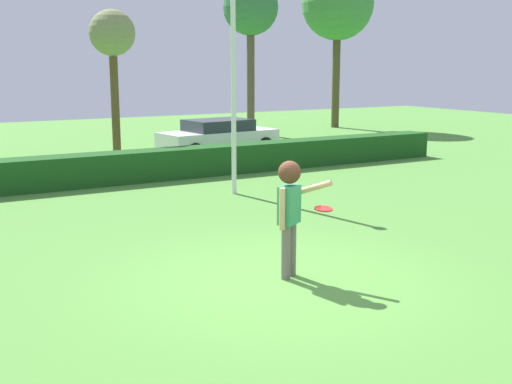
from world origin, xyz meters
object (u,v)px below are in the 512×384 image
frisbee (323,209)px  maple_tree (338,5)px  lamppost (233,72)px  birch_tree (112,38)px  person (290,204)px  oak_tree (251,10)px  parked_car_white (218,135)px

frisbee → maple_tree: maple_tree is taller
lamppost → birch_tree: 7.02m
person → oak_tree: oak_tree is taller
person → parked_car_white: (5.13, 12.72, -0.46)m
lamppost → person: bearing=-110.5°
lamppost → maple_tree: size_ratio=0.68×
frisbee → lamppost: bearing=72.6°
oak_tree → birch_tree: bearing=-147.4°
oak_tree → maple_tree: size_ratio=0.88×
frisbee → oak_tree: 21.41m
oak_tree → frisbee: bearing=-116.4°
parked_car_white → lamppost: bearing=-113.3°
maple_tree → parked_car_white: bearing=-147.8°
parked_car_white → frisbee: bearing=-110.4°
maple_tree → frisbee: bearing=-127.0°
lamppost → maple_tree: 18.02m
frisbee → maple_tree: bearing=53.0°
birch_tree → lamppost: bearing=-83.5°
frisbee → oak_tree: size_ratio=0.04×
parked_car_white → maple_tree: bearing=32.2°
parked_car_white → maple_tree: (9.65, 6.08, 5.34)m
lamppost → birch_tree: size_ratio=1.09×
person → frisbee: person is taller
oak_tree → birch_tree: (-7.99, -5.11, -1.53)m
person → birch_tree: birch_tree is taller
frisbee → lamppost: (2.12, 6.75, 1.83)m
person → birch_tree: size_ratio=0.36×
frisbee → birch_tree: (1.34, 13.66, 2.83)m
person → parked_car_white: 13.72m
oak_tree → maple_tree: 5.33m
lamppost → frisbee: bearing=-107.4°
frisbee → maple_tree: (14.60, 19.40, 4.86)m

